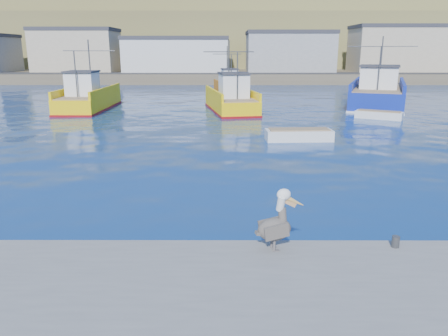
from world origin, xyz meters
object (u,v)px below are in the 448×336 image
trawler_blue (378,94)px  pelican (276,224)px  skiff_mid (299,136)px  trawler_yellow_b (231,100)px  skiff_far (390,100)px  skiff_extra (379,116)px  boat_orange (228,86)px  trawler_yellow_a (88,99)px

trawler_blue → pelican: trawler_blue is taller
skiff_mid → trawler_yellow_b: bearing=106.6°
skiff_far → skiff_extra: 12.77m
boat_orange → skiff_mid: 30.37m
trawler_yellow_a → pelican: size_ratio=6.64×
trawler_blue → boat_orange: bearing=139.8°
skiff_mid → skiff_extra: skiff_mid is taller
boat_orange → skiff_extra: bearing=-60.2°
skiff_mid → skiff_far: (13.14, 20.55, -0.02)m
trawler_yellow_b → skiff_far: bearing=22.5°
boat_orange → pelican: boat_orange is taller
trawler_blue → pelican: size_ratio=9.14×
trawler_yellow_a → trawler_yellow_b: size_ratio=1.03×
boat_orange → skiff_extra: size_ratio=1.95×
boat_orange → trawler_blue: bearing=-40.2°
trawler_yellow_b → pelican: trawler_yellow_b is taller
trawler_yellow_a → trawler_blue: bearing=6.1°
trawler_yellow_a → skiff_mid: size_ratio=2.57×
trawler_yellow_b → boat_orange: bearing=90.5°
trawler_yellow_b → skiff_extra: size_ratio=2.70×
boat_orange → pelican: size_ratio=4.63×
skiff_mid → skiff_far: 24.39m
trawler_blue → boat_orange: size_ratio=1.97×
trawler_yellow_a → skiff_far: (30.57, 6.03, -0.74)m
trawler_blue → skiff_extra: 9.10m
skiff_far → pelican: 40.39m
skiff_mid → skiff_far: skiff_mid is taller
skiff_far → pelican: (-16.41, -36.90, 0.92)m
trawler_blue → skiff_far: (2.43, 3.04, -0.91)m
trawler_yellow_a → skiff_mid: trawler_yellow_a is taller
boat_orange → pelican: 46.43m
trawler_blue → skiff_extra: trawler_blue is taller
pelican → skiff_extra: bearing=66.0°
boat_orange → trawler_yellow_a: bearing=-130.5°
trawler_yellow_b → trawler_blue: (14.72, 4.07, 0.21)m
skiff_extra → skiff_mid: bearing=-131.9°
boat_orange → skiff_far: 19.76m
trawler_blue → trawler_yellow_a: bearing=-173.9°
boat_orange → skiff_mid: boat_orange is taller
trawler_blue → skiff_extra: (-2.74, -8.63, -0.93)m
trawler_blue → boat_orange: trawler_blue is taller
trawler_yellow_a → boat_orange: bearing=49.5°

